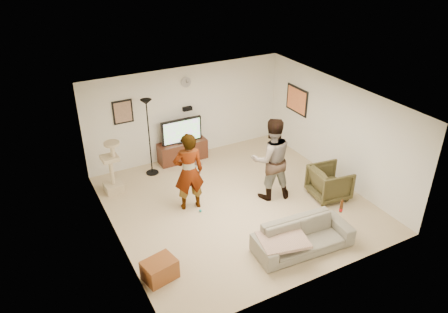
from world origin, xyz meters
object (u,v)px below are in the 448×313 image
sofa (303,237)px  side_table (160,270)px  beer_bottle (341,207)px  cat_tree (111,167)px  tv_stand (183,151)px  person_right (271,159)px  tv (182,131)px  floor_lamp (149,138)px  person_left (189,172)px  armchair (330,183)px

sofa → side_table: bearing=172.8°
beer_bottle → side_table: (-3.67, 0.55, -0.51)m
sofa → beer_bottle: 0.99m
cat_tree → sofa: size_ratio=0.67×
tv_stand → person_right: 2.89m
tv → floor_lamp: floor_lamp is taller
floor_lamp → side_table: (-1.15, -3.65, -0.81)m
cat_tree → tv: bearing=17.2°
person_left → beer_bottle: person_left is taller
tv_stand → floor_lamp: (-0.98, -0.27, 0.73)m
sofa → side_table: (-2.76, 0.55, -0.09)m
tv_stand → cat_tree: (-2.08, -0.64, 0.38)m
tv → armchair: tv is taller
tv → beer_bottle: (1.54, -4.47, -0.18)m
tv_stand → sofa: (0.63, -4.47, 0.01)m
tv → floor_lamp: (-0.98, -0.27, 0.13)m
cat_tree → person_right: size_ratio=0.67×
floor_lamp → cat_tree: floor_lamp is taller
cat_tree → armchair: cat_tree is taller
person_left → side_table: bearing=62.2°
tv → side_table: tv is taller
person_left → armchair: (3.04, -1.14, -0.53)m
tv → beer_bottle: 4.73m
tv_stand → sofa: sofa is taller
tv_stand → side_table: tv_stand is taller
person_right → sofa: bearing=91.1°
person_right → side_table: size_ratio=3.39×
sofa → beer_bottle: size_ratio=7.86×
person_right → sofa: 2.07m
tv → sofa: tv is taller
floor_lamp → cat_tree: size_ratio=1.53×
sofa → armchair: size_ratio=2.35×
person_left → sofa: 2.79m
beer_bottle → sofa: bearing=-180.0°
side_table → person_right: bearing=22.5°
tv_stand → cat_tree: 2.21m
armchair → side_table: (-4.43, -0.66, -0.19)m
cat_tree → beer_bottle: cat_tree is taller
sofa → side_table: 2.82m
tv_stand → person_right: (1.10, -2.58, 0.71)m
tv → side_table: size_ratio=1.91×
tv_stand → cat_tree: size_ratio=1.00×
armchair → cat_tree: bearing=66.9°
person_right → sofa: (-0.47, -1.89, -0.70)m
tv → person_right: 2.81m
armchair → side_table: 4.49m
armchair → side_table: size_ratio=1.44×
side_table → armchair: bearing=8.5°
armchair → beer_bottle: bearing=155.3°
side_table → tv_stand: bearing=61.5°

